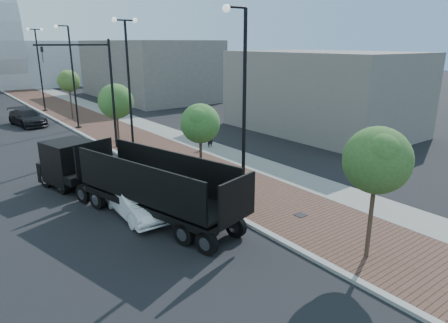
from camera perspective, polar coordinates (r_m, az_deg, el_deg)
sidewalk at (r=46.21m, az=-18.93°, el=6.22°), size 7.00×140.00×0.12m
concrete_strip at (r=47.10m, az=-15.82°, el=6.68°), size 2.40×140.00×0.13m
curb at (r=45.26m, az=-23.13°, el=5.59°), size 0.30×140.00×0.14m
dump_truck at (r=20.87m, az=-16.53°, el=-2.18°), size 5.36×13.42×2.99m
white_sedan at (r=19.01m, az=-12.57°, el=-5.32°), size 1.83×4.75×1.54m
dark_car_far at (r=43.16m, az=-26.34°, el=5.68°), size 2.91×5.66×1.57m
pedestrian at (r=30.17m, az=-2.10°, el=3.58°), size 0.78×0.63×1.84m
streetlight_1 at (r=17.67m, az=2.60°, el=5.50°), size 1.44×0.56×9.21m
streetlight_2 at (r=27.85m, az=-13.40°, el=10.19°), size 1.72×0.56×9.28m
streetlight_3 at (r=39.09m, az=-20.87°, el=10.62°), size 1.44×0.56×9.21m
streetlight_4 at (r=50.67m, az=-24.85°, el=11.89°), size 1.72×0.56×9.28m
traffic_mast at (r=30.27m, az=-17.37°, el=10.69°), size 5.09×0.20×8.00m
tree_0 at (r=14.81m, az=21.08°, el=0.17°), size 2.42×2.37×5.04m
tree_1 at (r=22.49m, az=-3.35°, el=5.45°), size 2.30×2.24×4.52m
tree_2 at (r=33.04m, az=-15.16°, el=8.31°), size 2.77×2.77×4.67m
tree_3 at (r=44.25m, az=-21.30°, el=10.69°), size 2.28×2.22×5.10m
commercial_block_ne at (r=59.71m, az=-10.86°, el=12.82°), size 12.00×22.00×8.00m
commercial_block_e at (r=37.15m, az=13.79°, el=9.65°), size 10.00×16.00×7.00m
utility_cover_1 at (r=18.86m, az=10.88°, el=-7.51°), size 0.50×0.50×0.02m
utility_cover_2 at (r=26.94m, az=-6.62°, el=0.13°), size 0.50×0.50×0.02m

